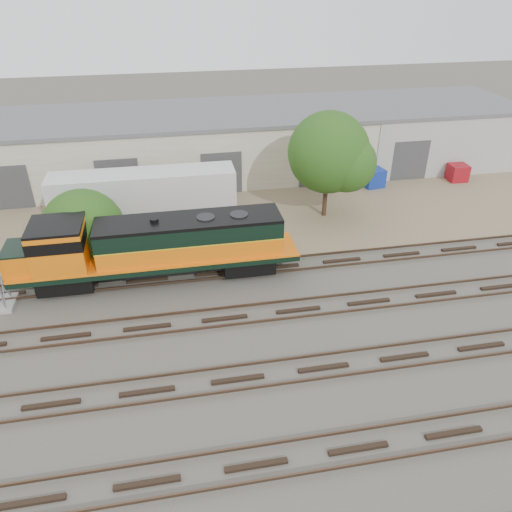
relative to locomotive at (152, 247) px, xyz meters
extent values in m
plane|color=#47423A|center=(3.49, -6.00, -2.25)|extent=(140.00, 140.00, 0.00)
cube|color=#726047|center=(3.49, 9.00, -2.24)|extent=(80.00, 16.00, 0.02)
cube|color=black|center=(3.49, -13.50, -2.18)|extent=(80.00, 2.40, 0.14)
cube|color=#4C3828|center=(3.49, -14.25, -2.04)|extent=(80.00, 0.08, 0.14)
cube|color=#4C3828|center=(3.49, -12.75, -2.04)|extent=(80.00, 0.08, 0.14)
cube|color=black|center=(3.49, -9.00, -2.18)|extent=(80.00, 2.40, 0.14)
cube|color=#4C3828|center=(3.49, -9.75, -2.04)|extent=(80.00, 0.08, 0.14)
cube|color=#4C3828|center=(3.49, -8.25, -2.04)|extent=(80.00, 0.08, 0.14)
cube|color=black|center=(3.49, -4.50, -2.18)|extent=(80.00, 2.40, 0.14)
cube|color=#4C3828|center=(3.49, -5.25, -2.04)|extent=(80.00, 0.08, 0.14)
cube|color=#4C3828|center=(3.49, -3.75, -2.04)|extent=(80.00, 0.08, 0.14)
cube|color=black|center=(3.49, 0.00, -2.18)|extent=(80.00, 2.40, 0.14)
cube|color=#4C3828|center=(3.49, -0.75, -2.04)|extent=(80.00, 0.08, 0.14)
cube|color=#4C3828|center=(3.49, 0.75, -2.04)|extent=(80.00, 0.08, 0.14)
cube|color=beige|center=(3.49, 17.00, 0.25)|extent=(58.00, 10.00, 5.00)
cube|color=#59595B|center=(3.49, 17.00, 2.90)|extent=(58.40, 10.40, 0.30)
cube|color=#999993|center=(25.49, 11.95, 0.25)|extent=(14.00, 0.10, 5.00)
cube|color=#333335|center=(-10.51, 11.94, -0.55)|extent=(3.20, 0.12, 3.40)
cube|color=#333335|center=(-2.51, 11.94, -0.55)|extent=(3.20, 0.12, 3.40)
cube|color=#333335|center=(5.49, 11.94, -0.55)|extent=(3.20, 0.12, 3.40)
cube|color=#333335|center=(13.49, 11.94, -0.55)|extent=(3.20, 0.12, 3.40)
cube|color=#333335|center=(21.49, 11.94, -0.55)|extent=(3.20, 0.12, 3.40)
cube|color=black|center=(-4.92, 0.00, -1.50)|extent=(3.03, 2.27, 0.95)
cube|color=black|center=(5.50, 0.00, -1.50)|extent=(3.03, 2.27, 0.95)
cube|color=black|center=(0.29, 0.00, -0.86)|extent=(16.10, 2.84, 0.33)
cylinder|color=black|center=(0.29, 0.00, -1.45)|extent=(3.98, 1.04, 1.04)
cube|color=orange|center=(2.18, 0.00, -0.12)|extent=(10.42, 2.46, 1.14)
cube|color=black|center=(2.18, 0.00, 0.92)|extent=(10.42, 2.46, 0.95)
cube|color=black|center=(2.18, 0.00, 1.49)|extent=(10.42, 2.46, 0.19)
cube|color=orange|center=(-4.92, 0.00, 0.54)|extent=(2.84, 2.84, 2.46)
cube|color=black|center=(-4.92, 0.00, 1.85)|extent=(2.84, 2.84, 0.15)
cube|color=orange|center=(-7.10, 0.00, -0.03)|extent=(1.52, 2.27, 1.33)
cube|color=silver|center=(-0.48, 7.58, 0.32)|extent=(12.63, 2.60, 2.62)
cube|color=black|center=(4.47, 7.55, -1.77)|extent=(2.34, 2.44, 0.97)
cube|color=black|center=(-5.33, 6.65, -1.62)|extent=(0.15, 0.15, 1.26)
cube|color=black|center=(-5.32, 8.59, -1.62)|extent=(0.15, 0.15, 1.26)
cube|color=navy|center=(17.99, 11.11, -1.50)|extent=(1.84, 1.76, 1.50)
cube|color=maroon|center=(25.55, 10.97, -1.55)|extent=(1.54, 1.44, 1.40)
cylinder|color=#382619|center=(-4.06, 2.88, -2.02)|extent=(0.34, 0.34, 0.46)
sphere|color=#244D16|center=(-4.06, 2.88, -0.03)|extent=(5.03, 5.03, 5.03)
sphere|color=#244D16|center=(-3.05, 2.12, -0.54)|extent=(3.52, 3.52, 3.52)
cylinder|color=#382619|center=(12.35, 6.53, -0.83)|extent=(0.33, 0.33, 2.84)
sphere|color=#244D16|center=(12.35, 6.53, 2.57)|extent=(5.68, 5.68, 5.68)
sphere|color=#244D16|center=(13.49, 5.68, 2.01)|extent=(3.97, 3.97, 3.97)
camera|label=1|loc=(1.27, -25.27, 14.02)|focal=35.00mm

